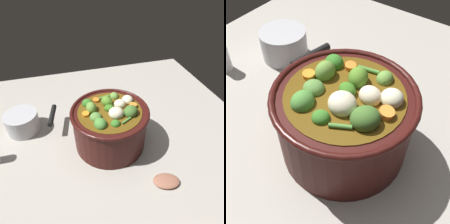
{
  "view_description": "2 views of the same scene",
  "coord_description": "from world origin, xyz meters",
  "views": [
    {
      "loc": [
        0.49,
        -0.13,
        0.56
      ],
      "look_at": [
        0.0,
        0.01,
        0.14
      ],
      "focal_mm": 33.48,
      "sensor_mm": 36.0,
      "label": 1
    },
    {
      "loc": [
        0.28,
        0.19,
        0.47
      ],
      "look_at": [
        0.02,
        -0.0,
        0.12
      ],
      "focal_mm": 45.88,
      "sensor_mm": 36.0,
      "label": 2
    }
  ],
  "objects": [
    {
      "name": "ground_plane",
      "position": [
        0.0,
        0.0,
        0.0
      ],
      "size": [
        1.1,
        1.1,
        0.0
      ],
      "primitive_type": "plane",
      "color": "#9E998E"
    },
    {
      "name": "cooking_pot",
      "position": [
        0.0,
        0.0,
        0.08
      ],
      "size": [
        0.25,
        0.25,
        0.17
      ],
      "color": "#38110F",
      "rests_on": "ground_plane"
    },
    {
      "name": "small_saucepan",
      "position": [
        -0.15,
        -0.29,
        0.04
      ],
      "size": [
        0.14,
        0.19,
        0.08
      ],
      "color": "#ADADB2",
      "rests_on": "ground_plane"
    }
  ]
}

